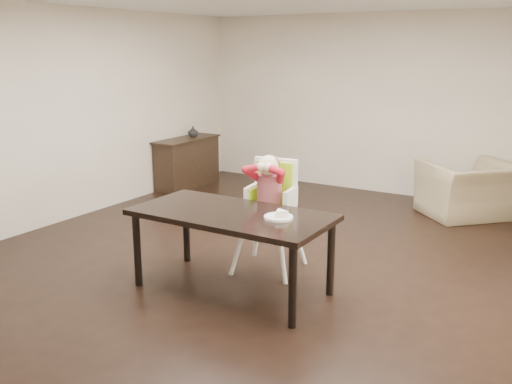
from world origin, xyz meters
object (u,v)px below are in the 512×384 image
(dining_table, at_px, (232,220))
(high_chair, at_px, (270,189))
(armchair, at_px, (470,181))
(sideboard, at_px, (187,162))

(dining_table, bearing_deg, high_chair, 86.81)
(high_chair, bearing_deg, armchair, 58.33)
(dining_table, xyz_separation_m, high_chair, (0.04, 0.64, 0.16))
(high_chair, bearing_deg, sideboard, 133.09)
(dining_table, xyz_separation_m, sideboard, (-2.87, 3.02, -0.27))
(dining_table, distance_m, armchair, 3.86)
(dining_table, relative_size, armchair, 1.61)
(armchair, distance_m, sideboard, 4.27)
(armchair, bearing_deg, sideboard, -37.00)
(armchair, xyz_separation_m, sideboard, (-4.23, -0.59, -0.09))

